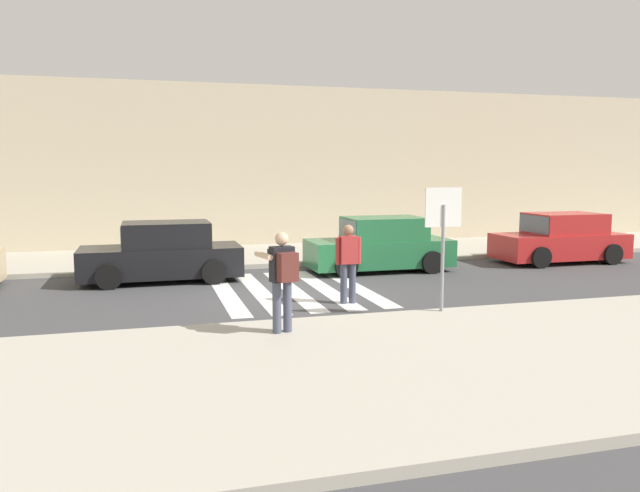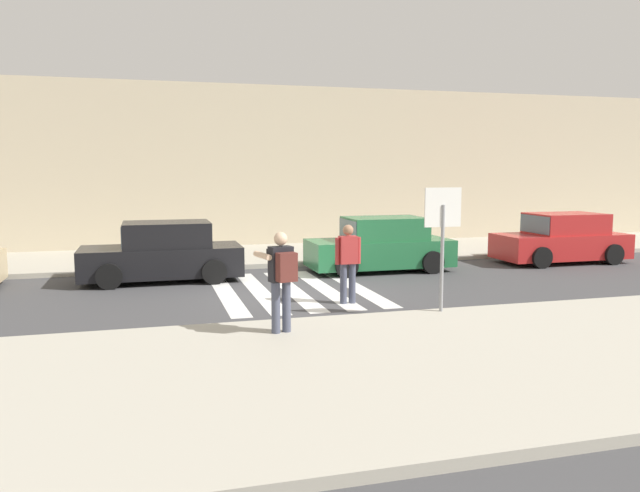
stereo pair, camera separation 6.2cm
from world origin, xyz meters
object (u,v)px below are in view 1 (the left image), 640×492
Objects in this scene: parked_car_red at (561,239)px; parked_car_black at (163,254)px; photographer_with_backpack at (283,273)px; parked_car_green at (380,246)px; stop_sign at (443,222)px; pedestrian_crossing at (348,259)px.

parked_car_black is at bearing 180.00° from parked_car_red.
photographer_with_backpack reaches higher than parked_car_green.
stop_sign reaches higher than parked_car_black.
stop_sign is at bearing -99.37° from parked_car_green.
parked_car_red is at bearing 32.02° from photographer_with_backpack.
pedestrian_crossing is at bearing 51.57° from photographer_with_backpack.
stop_sign is 1.40× the size of photographer_with_backpack.
parked_car_black is at bearing 133.90° from pedestrian_crossing.
photographer_with_backpack is at bearing -147.98° from parked_car_red.
stop_sign is 5.91m from parked_car_green.
stop_sign reaches higher than parked_car_red.
stop_sign reaches higher than pedestrian_crossing.
pedestrian_crossing reaches higher than parked_car_black.
pedestrian_crossing is 9.23m from parked_car_red.
pedestrian_crossing is at bearing -46.10° from parked_car_black.
parked_car_black is 1.00× the size of parked_car_red.
parked_car_black is (-3.79, 3.94, -0.25)m from pedestrian_crossing.
stop_sign is 3.52m from photographer_with_backpack.
pedestrian_crossing is at bearing -154.72° from parked_car_red.
parked_car_green is at bearing 56.44° from photographer_with_backpack.
photographer_with_backpack is 3.24m from pedestrian_crossing.
parked_car_green is 1.00× the size of parked_car_red.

